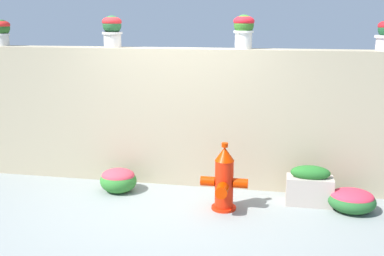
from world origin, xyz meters
TOP-DOWN VIEW (x-y plane):
  - ground_plane at (0.00, 0.00)m, footprint 24.00×24.00m
  - stone_wall at (0.00, 0.92)m, footprint 5.93×0.35m
  - potted_plant_0 at (-2.60, 0.93)m, footprint 0.24×0.24m
  - potted_plant_1 at (-0.92, 0.90)m, footprint 0.28×0.28m
  - potted_plant_2 at (0.87, 0.91)m, footprint 0.27×0.27m
  - fire_hydrant at (0.75, 0.03)m, footprint 0.58×0.46m
  - flower_bush_left at (2.28, 0.27)m, footprint 0.57×0.51m
  - flower_bush_right at (-0.72, 0.37)m, footprint 0.50×0.45m
  - planter_box at (1.78, 0.39)m, footprint 0.57×0.28m

SIDE VIEW (x-z plane):
  - ground_plane at x=0.00m, z-range 0.00..0.00m
  - flower_bush_left at x=2.28m, z-range 0.01..0.29m
  - flower_bush_right at x=-0.72m, z-range 0.01..0.34m
  - planter_box at x=1.78m, z-range -0.01..0.50m
  - fire_hydrant at x=0.75m, z-range -0.05..0.79m
  - stone_wall at x=0.00m, z-range 0.00..1.89m
  - potted_plant_0 at x=-2.60m, z-range 1.93..2.31m
  - potted_plant_1 at x=-0.92m, z-range 1.93..2.36m
  - potted_plant_2 at x=0.87m, z-range 1.93..2.37m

